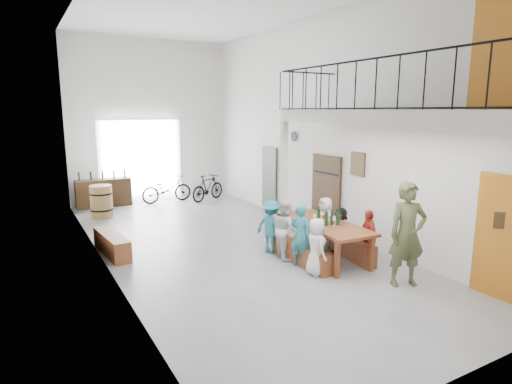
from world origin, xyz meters
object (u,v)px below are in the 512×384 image
tasting_table (324,226)px  bicycle_near (167,189)px  side_bench (112,244)px  serving_counter (104,193)px  host_standing (407,234)px  oak_barrel (101,201)px  bench_inner (300,254)px

tasting_table → bicycle_near: bicycle_near is taller
side_bench → tasting_table: bearing=-32.8°
side_bench → serving_counter: (0.75, 5.05, 0.23)m
tasting_table → serving_counter: size_ratio=1.41×
tasting_table → host_standing: (0.39, -1.83, 0.24)m
serving_counter → bicycle_near: (2.01, -0.37, 0.00)m
tasting_table → bicycle_near: bearing=102.6°
oak_barrel → serving_counter: (0.32, 1.46, -0.02)m
tasting_table → host_standing: host_standing is taller
serving_counter → host_standing: size_ratio=0.91×
tasting_table → host_standing: 1.89m
host_standing → serving_counter: bearing=131.5°
tasting_table → host_standing: size_ratio=1.29×
side_bench → oak_barrel: size_ratio=1.71×
tasting_table → oak_barrel: (-3.46, 6.09, -0.23)m
side_bench → serving_counter: 5.11m
bench_inner → serving_counter: 7.97m
bench_inner → bicycle_near: (-0.52, 7.18, 0.25)m
tasting_table → bicycle_near: size_ratio=1.40×
bench_inner → side_bench: 4.12m
tasting_table → side_bench: size_ratio=1.49×
serving_counter → tasting_table: bearing=-67.1°
oak_barrel → host_standing: 8.83m
side_bench → bicycle_near: (2.76, 4.68, 0.23)m
serving_counter → bicycle_near: bicycle_near is taller
side_bench → serving_counter: serving_counter is taller
serving_counter → side_bench: bearing=-98.1°
bench_inner → oak_barrel: oak_barrel is taller
oak_barrel → host_standing: bearing=-64.1°
serving_counter → host_standing: host_standing is taller
tasting_table → bench_inner: size_ratio=1.37×
bench_inner → serving_counter: bearing=107.9°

